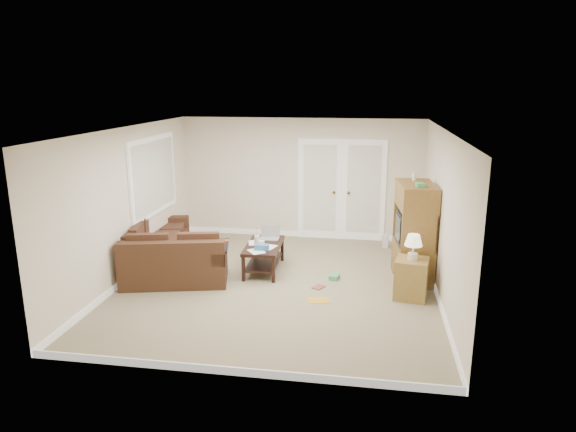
% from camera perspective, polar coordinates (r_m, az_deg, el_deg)
% --- Properties ---
extents(floor, '(5.50, 5.50, 0.00)m').
position_cam_1_polar(floor, '(8.43, -1.10, -7.57)').
color(floor, gray).
rests_on(floor, ground).
extents(ceiling, '(5.00, 5.50, 0.02)m').
position_cam_1_polar(ceiling, '(7.85, -1.19, 9.61)').
color(ceiling, white).
rests_on(ceiling, wall_back).
extents(wall_left, '(0.02, 5.50, 2.50)m').
position_cam_1_polar(wall_left, '(8.83, -17.34, 1.28)').
color(wall_left, silver).
rests_on(wall_left, floor).
extents(wall_right, '(0.02, 5.50, 2.50)m').
position_cam_1_polar(wall_right, '(8.01, 16.76, 0.02)').
color(wall_right, silver).
rests_on(wall_right, floor).
extents(wall_back, '(5.00, 0.02, 2.50)m').
position_cam_1_polar(wall_back, '(10.71, 1.44, 4.16)').
color(wall_back, silver).
rests_on(wall_back, floor).
extents(wall_front, '(5.00, 0.02, 2.50)m').
position_cam_1_polar(wall_front, '(5.48, -6.21, -6.05)').
color(wall_front, silver).
rests_on(wall_front, floor).
extents(baseboards, '(5.00, 5.50, 0.10)m').
position_cam_1_polar(baseboards, '(8.41, -1.10, -7.25)').
color(baseboards, white).
rests_on(baseboards, floor).
extents(french_doors, '(1.80, 0.05, 2.13)m').
position_cam_1_polar(french_doors, '(10.64, 5.96, 2.84)').
color(french_doors, white).
rests_on(french_doors, floor).
extents(window_left, '(0.05, 1.92, 1.42)m').
position_cam_1_polar(window_left, '(9.64, -14.69, 4.36)').
color(window_left, white).
rests_on(window_left, wall_left).
extents(sectional_sofa, '(2.24, 2.68, 0.79)m').
position_cam_1_polar(sectional_sofa, '(9.20, -13.45, -4.01)').
color(sectional_sofa, '#44291A').
rests_on(sectional_sofa, floor).
extents(coffee_table, '(0.62, 1.19, 0.80)m').
position_cam_1_polar(coffee_table, '(8.97, -2.66, -4.44)').
color(coffee_table, black).
rests_on(coffee_table, floor).
extents(tv_armoire, '(0.64, 1.06, 1.74)m').
position_cam_1_polar(tv_armoire, '(8.65, 13.82, -1.69)').
color(tv_armoire, brown).
rests_on(tv_armoire, floor).
extents(side_cabinet, '(0.55, 0.55, 1.00)m').
position_cam_1_polar(side_cabinet, '(8.02, 13.55, -6.42)').
color(side_cabinet, olive).
rests_on(side_cabinet, floor).
extents(space_heater, '(0.13, 0.11, 0.28)m').
position_cam_1_polar(space_heater, '(10.39, 10.79, -2.72)').
color(space_heater, silver).
rests_on(space_heater, floor).
extents(floor_magazine, '(0.35, 0.30, 0.01)m').
position_cam_1_polar(floor_magazine, '(7.84, 3.39, -9.34)').
color(floor_magazine, gold).
rests_on(floor_magazine, floor).
extents(floor_greenbox, '(0.18, 0.22, 0.08)m').
position_cam_1_polar(floor_greenbox, '(8.66, 5.15, -6.75)').
color(floor_greenbox, '#45975C').
rests_on(floor_greenbox, floor).
extents(floor_book, '(0.23, 0.25, 0.02)m').
position_cam_1_polar(floor_book, '(8.34, 3.00, -7.78)').
color(floor_book, brown).
rests_on(floor_book, floor).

